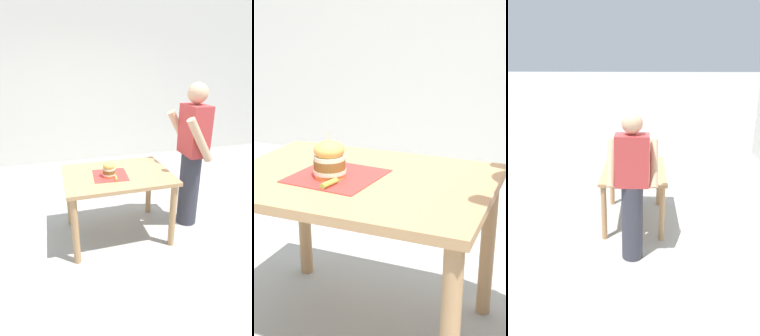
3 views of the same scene
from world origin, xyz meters
TOP-DOWN VIEW (x-y plane):
  - ground_plane at (0.00, 0.00)m, footprint 80.00×80.00m
  - patio_table at (0.00, 0.00)m, footprint 0.84×1.14m
  - serving_paper at (0.04, -0.09)m, footprint 0.38×0.38m
  - sandwich at (0.07, -0.10)m, footprint 0.14×0.14m
  - pickle_spear at (0.16, -0.05)m, footprint 0.09×0.04m
  - diner_across_table at (-0.01, 0.89)m, footprint 0.55×0.35m
  - building_wall at (-2.83, 1.62)m, footprint 0.30×10.00m

SIDE VIEW (x-z plane):
  - ground_plane at x=0.00m, z-range 0.00..0.00m
  - patio_table at x=0.00m, z-range 0.26..1.03m
  - serving_paper at x=0.04m, z-range 0.77..0.77m
  - pickle_spear at x=0.16m, z-range 0.77..0.80m
  - sandwich at x=0.07m, z-range 0.75..0.95m
  - diner_across_table at x=-0.01m, z-range 0.04..1.73m
  - building_wall at x=-2.83m, z-range 0.00..5.26m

